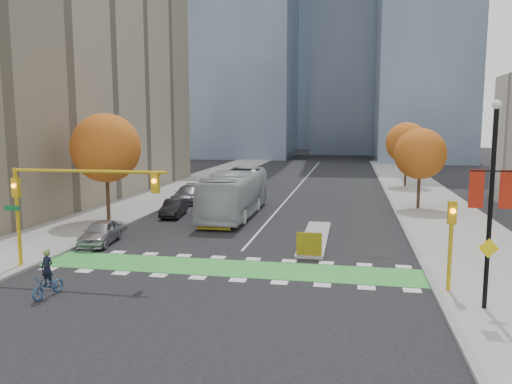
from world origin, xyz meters
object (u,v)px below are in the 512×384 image
at_px(tree_west, 106,148).
at_px(tree_east_far, 407,143).
at_px(parked_car_b, 174,208).
at_px(banner_lamppost, 491,197).
at_px(cyclist, 48,281).
at_px(tree_east_near, 420,154).
at_px(traffic_signal_east, 451,232).
at_px(parked_car_a, 101,232).
at_px(parked_car_c, 188,194).
at_px(bus, 235,193).
at_px(traffic_signal_west, 62,192).
at_px(hazard_board, 309,244).

distance_m(tree_west, tree_east_far, 35.73).
bearing_deg(tree_east_far, parked_car_b, -131.30).
xyz_separation_m(banner_lamppost, cyclist, (-18.00, -1.68, -3.92)).
xyz_separation_m(tree_east_near, traffic_signal_east, (-1.50, -22.51, -2.13)).
relative_size(parked_car_a, parked_car_c, 0.78).
bearing_deg(bus, tree_east_near, 20.61).
distance_m(traffic_signal_west, banner_lamppost, 19.54).
bearing_deg(hazard_board, bus, 120.34).
relative_size(tree_east_far, banner_lamppost, 0.92).
relative_size(tree_east_near, tree_east_far, 0.92).
relative_size(hazard_board, traffic_signal_west, 0.16).
bearing_deg(bus, tree_west, -155.84).
height_order(tree_west, traffic_signal_west, tree_west).
xyz_separation_m(traffic_signal_west, bus, (4.93, 16.67, -2.20)).
height_order(banner_lamppost, cyclist, banner_lamppost).
relative_size(traffic_signal_west, parked_car_c, 1.55).
relative_size(tree_west, parked_car_c, 1.49).
height_order(traffic_signal_east, parked_car_a, traffic_signal_east).
distance_m(tree_east_near, banner_lamppost, 24.51).
bearing_deg(traffic_signal_west, hazard_board, 21.55).
xyz_separation_m(parked_car_a, parked_car_c, (0.00, 16.95, 0.06)).
relative_size(hazard_board, tree_east_near, 0.20).
xyz_separation_m(traffic_signal_west, parked_car_b, (0.13, 15.41, -3.34)).
height_order(hazard_board, tree_east_near, tree_east_near).
distance_m(tree_east_near, parked_car_c, 21.39).
bearing_deg(tree_east_near, traffic_signal_east, -93.81).
height_order(tree_east_near, parked_car_b, tree_east_near).
distance_m(hazard_board, tree_west, 18.44).
distance_m(cyclist, bus, 20.68).
bearing_deg(tree_east_near, parked_car_c, 179.76).
xyz_separation_m(hazard_board, tree_west, (-16.00, 7.80, 4.82)).
distance_m(tree_east_far, parked_car_c, 27.11).
bearing_deg(tree_east_near, tree_west, -157.38).
bearing_deg(tree_east_far, bus, -125.37).
relative_size(banner_lamppost, parked_car_a, 1.92).
relative_size(tree_east_far, bus, 0.58).
xyz_separation_m(hazard_board, parked_car_b, (-11.80, 10.70, -0.11)).
bearing_deg(banner_lamppost, tree_east_far, 88.59).
relative_size(hazard_board, parked_car_c, 0.25).
bearing_deg(hazard_board, tree_east_near, 65.80).
relative_size(traffic_signal_west, parked_car_b, 2.03).
bearing_deg(cyclist, tree_west, 117.47).
bearing_deg(parked_car_b, tree_east_near, 13.03).
bearing_deg(parked_car_a, banner_lamppost, -28.17).
xyz_separation_m(banner_lamppost, parked_car_c, (-20.50, 24.59, -3.81)).
bearing_deg(tree_east_far, traffic_signal_west, -117.95).
relative_size(tree_east_near, parked_car_a, 1.64).
distance_m(tree_east_near, cyclist, 32.33).
relative_size(tree_east_near, banner_lamppost, 0.85).
height_order(hazard_board, parked_car_a, parked_car_a).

